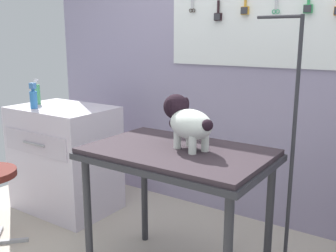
{
  "coord_description": "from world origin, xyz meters",
  "views": [
    {
      "loc": [
        1.12,
        -1.5,
        1.41
      ],
      "look_at": [
        -0.06,
        0.23,
        0.93
      ],
      "focal_mm": 41.94,
      "sensor_mm": 36.0,
      "label": 1
    }
  ],
  "objects_px": {
    "grooming_table": "(178,163)",
    "grooming_arm": "(290,166)",
    "dog": "(186,121)",
    "counter_left": "(65,158)",
    "shampoo_bottle": "(36,94)"
  },
  "relations": [
    {
      "from": "shampoo_bottle",
      "to": "grooming_arm",
      "type": "bearing_deg",
      "value": 1.19
    },
    {
      "from": "grooming_arm",
      "to": "shampoo_bottle",
      "type": "xyz_separation_m",
      "value": [
        -2.11,
        -0.04,
        0.24
      ]
    },
    {
      "from": "grooming_table",
      "to": "counter_left",
      "type": "height_order",
      "value": "counter_left"
    },
    {
      "from": "dog",
      "to": "counter_left",
      "type": "height_order",
      "value": "dog"
    },
    {
      "from": "grooming_arm",
      "to": "counter_left",
      "type": "height_order",
      "value": "grooming_arm"
    },
    {
      "from": "grooming_table",
      "to": "dog",
      "type": "relative_size",
      "value": 2.59
    },
    {
      "from": "grooming_table",
      "to": "grooming_arm",
      "type": "xyz_separation_m",
      "value": [
        0.52,
        0.35,
        -0.02
      ]
    },
    {
      "from": "dog",
      "to": "shampoo_bottle",
      "type": "xyz_separation_m",
      "value": [
        -1.62,
        0.26,
        -0.01
      ]
    },
    {
      "from": "dog",
      "to": "shampoo_bottle",
      "type": "relative_size",
      "value": 1.87
    },
    {
      "from": "grooming_table",
      "to": "dog",
      "type": "bearing_deg",
      "value": 61.83
    },
    {
      "from": "shampoo_bottle",
      "to": "grooming_table",
      "type": "bearing_deg",
      "value": -10.82
    },
    {
      "from": "dog",
      "to": "counter_left",
      "type": "xyz_separation_m",
      "value": [
        -1.34,
        0.28,
        -0.53
      ]
    },
    {
      "from": "grooming_table",
      "to": "grooming_arm",
      "type": "relative_size",
      "value": 0.66
    },
    {
      "from": "grooming_arm",
      "to": "dog",
      "type": "distance_m",
      "value": 0.63
    },
    {
      "from": "grooming_table",
      "to": "shampoo_bottle",
      "type": "distance_m",
      "value": 1.64
    }
  ]
}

